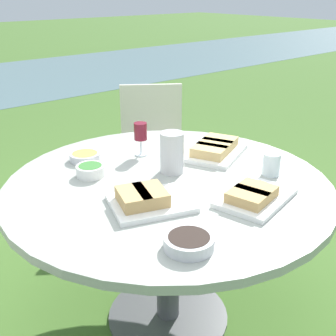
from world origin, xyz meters
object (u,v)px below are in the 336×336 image
object	(u,v)px
chair_near_left	(152,139)
water_pitcher	(172,152)
dining_table	(168,203)
wine_glass	(141,133)

from	to	relation	value
chair_near_left	water_pitcher	distance (m)	1.14
dining_table	chair_near_left	world-z (taller)	chair_near_left
dining_table	wine_glass	world-z (taller)	wine_glass
chair_near_left	water_pitcher	world-z (taller)	water_pitcher
water_pitcher	wine_glass	size ratio (longest dim) A/B	1.12
chair_near_left	wine_glass	distance (m)	0.95
wine_glass	dining_table	bearing A→B (deg)	-106.99
dining_table	wine_glass	xyz separation A→B (m)	(0.10, 0.32, 0.22)
dining_table	water_pitcher	size ratio (longest dim) A/B	7.52
chair_near_left	wine_glass	world-z (taller)	wine_glass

